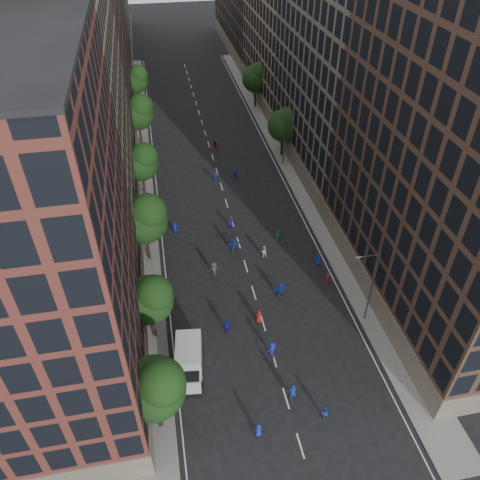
{
  "coord_description": "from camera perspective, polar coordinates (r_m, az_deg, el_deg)",
  "views": [
    {
      "loc": [
        -8.61,
        -17.98,
        37.54
      ],
      "look_at": [
        -0.2,
        25.1,
        2.0
      ],
      "focal_mm": 35.0,
      "sensor_mm": 36.0,
      "label": 1
    }
  ],
  "objects": [
    {
      "name": "tree_left_1",
      "position": [
        45.19,
        -10.88,
        -6.97
      ],
      "size": [
        4.8,
        4.8,
        8.21
      ],
      "color": "black",
      "rests_on": "ground"
    },
    {
      "name": "bldg_left_c",
      "position": [
        80.22,
        -19.16,
        19.96
      ],
      "size": [
        14.0,
        20.0,
        28.0
      ],
      "primitive_type": "cube",
      "color": "brown",
      "rests_on": "ground"
    },
    {
      "name": "skater_12",
      "position": [
        56.27,
        9.52,
        -2.34
      ],
      "size": [
        0.93,
        0.69,
        1.73
      ],
      "primitive_type": "imported",
      "rotation": [
        0.0,
        0.0,
        3.32
      ],
      "color": "#142AA9",
      "rests_on": "ground"
    },
    {
      "name": "skater_1",
      "position": [
        43.8,
        6.42,
        -18.0
      ],
      "size": [
        0.72,
        0.48,
        1.94
      ],
      "primitive_type": "imported",
      "rotation": [
        0.0,
        0.0,
        3.12
      ],
      "color": "navy",
      "rests_on": "ground"
    },
    {
      "name": "sidewalk_right",
      "position": [
        78.2,
        5.73,
        10.17
      ],
      "size": [
        4.0,
        105.0,
        0.15
      ],
      "primitive_type": "cube",
      "color": "slate",
      "rests_on": "ground"
    },
    {
      "name": "skater_6",
      "position": [
        49.21,
        2.31,
        -9.33
      ],
      "size": [
        0.82,
        0.56,
        1.61
      ],
      "primitive_type": "imported",
      "rotation": [
        0.0,
        0.0,
        3.09
      ],
      "color": "maroon",
      "rests_on": "ground"
    },
    {
      "name": "skater_14",
      "position": [
        61.17,
        -1.15,
        2.05
      ],
      "size": [
        0.84,
        0.7,
        1.56
      ],
      "primitive_type": "imported",
      "rotation": [
        0.0,
        0.0,
        3.3
      ],
      "color": "#1C17BC",
      "rests_on": "ground"
    },
    {
      "name": "skater_13",
      "position": [
        60.57,
        -7.93,
        1.4
      ],
      "size": [
        0.74,
        0.53,
        1.9
      ],
      "primitive_type": "imported",
      "rotation": [
        0.0,
        0.0,
        3.26
      ],
      "color": "#151CAD",
      "rests_on": "ground"
    },
    {
      "name": "skater_7",
      "position": [
        54.15,
        10.59,
        -4.64
      ],
      "size": [
        0.61,
        0.47,
        1.5
      ],
      "primitive_type": "imported",
      "rotation": [
        0.0,
        0.0,
        3.36
      ],
      "color": "#A31B2E",
      "rests_on": "ground"
    },
    {
      "name": "streetlamp_near",
      "position": [
        48.03,
        15.62,
        -5.2
      ],
      "size": [
        2.64,
        0.22,
        9.06
      ],
      "color": "#595B60",
      "rests_on": "ground"
    },
    {
      "name": "ground",
      "position": [
        69.6,
        -2.2,
        6.33
      ],
      "size": [
        240.0,
        240.0,
        0.0
      ],
      "primitive_type": "plane",
      "color": "black",
      "rests_on": "ground"
    },
    {
      "name": "skater_9",
      "position": [
        54.24,
        -3.19,
        -3.56
      ],
      "size": [
        1.27,
        0.86,
        1.81
      ],
      "primitive_type": "imported",
      "rotation": [
        0.0,
        0.0,
        3.31
      ],
      "color": "#3E3D42",
      "rests_on": "ground"
    },
    {
      "name": "skater_16",
      "position": [
        70.6,
        -3.04,
        7.62
      ],
      "size": [
        1.05,
        0.64,
        1.68
      ],
      "primitive_type": "imported",
      "rotation": [
        0.0,
        0.0,
        3.39
      ],
      "color": "#163DBA",
      "rests_on": "ground"
    },
    {
      "name": "skater_3",
      "position": [
        46.51,
        3.91,
        -13.15
      ],
      "size": [
        1.26,
        0.89,
        1.77
      ],
      "primitive_type": "imported",
      "rotation": [
        0.0,
        0.0,
        3.36
      ],
      "color": "#171FBC",
      "rests_on": "ground"
    },
    {
      "name": "tree_right_a",
      "position": [
        75.84,
        5.47,
        13.94
      ],
      "size": [
        5.0,
        5.0,
        8.39
      ],
      "color": "black",
      "rests_on": "ground"
    },
    {
      "name": "sidewalk_left",
      "position": [
        75.51,
        -12.26,
        8.31
      ],
      "size": [
        4.0,
        105.0,
        0.15
      ],
      "primitive_type": "cube",
      "color": "slate",
      "rests_on": "ground"
    },
    {
      "name": "tree_left_2",
      "position": [
        53.83,
        -11.52,
        2.7
      ],
      "size": [
        5.6,
        5.6,
        9.45
      ],
      "color": "black",
      "rests_on": "ground"
    },
    {
      "name": "tree_left_4",
      "position": [
        80.27,
        -12.28,
        15.07
      ],
      "size": [
        5.4,
        5.4,
        9.08
      ],
      "color": "black",
      "rests_on": "ground"
    },
    {
      "name": "skater_15",
      "position": [
        71.16,
        -0.56,
        7.92
      ],
      "size": [
        1.15,
        0.81,
        1.62
      ],
      "primitive_type": "imported",
      "rotation": [
        0.0,
        0.0,
        2.93
      ],
      "color": "#121597",
      "rests_on": "ground"
    },
    {
      "name": "skater_5",
      "position": [
        51.9,
        4.9,
        -6.1
      ],
      "size": [
        1.69,
        0.64,
        1.79
      ],
      "primitive_type": "imported",
      "rotation": [
        0.0,
        0.0,
        3.21
      ],
      "color": "#1633B8",
      "rests_on": "ground"
    },
    {
      "name": "bldg_left_d",
      "position": [
        102.8,
        -18.39,
        25.19
      ],
      "size": [
        14.0,
        28.0,
        32.0
      ],
      "primitive_type": "cube",
      "color": "#2F231F",
      "rests_on": "ground"
    },
    {
      "name": "bldg_left_b",
      "position": [
        57.76,
        -21.45,
        15.57
      ],
      "size": [
        14.0,
        26.0,
        34.0
      ],
      "primitive_type": "cube",
      "color": "#8F7A5E",
      "rests_on": "ground"
    },
    {
      "name": "bldg_right_c",
      "position": [
        95.29,
        6.78,
        26.63
      ],
      "size": [
        14.0,
        26.0,
        35.0
      ],
      "primitive_type": "cube",
      "color": "#8F7A5E",
      "rests_on": "ground"
    },
    {
      "name": "skater_17",
      "position": [
        79.62,
        -2.98,
        11.44
      ],
      "size": [
        1.5,
        0.76,
        1.55
      ],
      "primitive_type": "imported",
      "rotation": [
        0.0,
        0.0,
        2.92
      ],
      "color": "#A71B31",
      "rests_on": "ground"
    },
    {
      "name": "tree_left_3",
      "position": [
        66.0,
        -11.91,
        9.39
      ],
      "size": [
        5.0,
        5.0,
        8.58
      ],
      "color": "black",
      "rests_on": "ground"
    },
    {
      "name": "skater_2",
      "position": [
        43.39,
        10.27,
        -19.98
      ],
      "size": [
        0.78,
        0.63,
        1.53
      ],
      "primitive_type": "imported",
      "rotation": [
        0.0,
        0.0,
        3.07
      ],
      "color": "#1541B1",
      "rests_on": "ground"
    },
    {
      "name": "tree_right_b",
      "position": [
        93.61,
        2.07,
        19.26
      ],
      "size": [
        5.2,
        5.2,
        8.83
      ],
      "color": "black",
      "rests_on": "ground"
    },
    {
      "name": "skater_4",
      "position": [
        48.27,
        -1.59,
        -10.48
      ],
      "size": [
        1.09,
        0.7,
        1.72
      ],
      "primitive_type": "imported",
      "rotation": [
        0.0,
        0.0,
        3.45
      ],
      "color": "#1716B4",
      "rests_on": "ground"
    },
    {
      "name": "cargo_van",
      "position": [
        45.07,
        -6.27,
        -14.4
      ],
      "size": [
        3.19,
        5.68,
        2.88
      ],
      "rotation": [
        0.0,
        0.0,
        -0.13
      ],
      "color": "silver",
      "rests_on": "ground"
    },
    {
      "name": "skater_11",
      "position": [
        57.28,
        -0.8,
        -0.69
      ],
      "size": [
        1.84,
        0.73,
        1.93
      ],
      "primitive_type": "imported",
      "rotation": [
        0.0,
        0.0,
        3.23
      ],
      "color": "#13419D",
      "rests_on": "ground"
    },
    {
      "name": "tree_left_0",
      "position": [
        38.47,
        -10.25,
        -17.17
      ],
      "size": [
        5.2,
        5.2,
        8.83
      ],
      "color": "black",
      "rests_on": "ground"
    },
    {
      "name": "skater_8",
      "position": [
        56.68,
        2.92,
        -1.44
      ],
      "size": [
        0.84,
        0.68,
        1.65
      ],
      "primitive_type": "imported",
      "rotation": [
        0.0,
        0.0,
        3.07
      ],
      "color": "silver",
      "rests_on": "ground"
    },
    {
      "name": "skater_0",
      "position": [
        42.01,
        2.27,
        -22.18
      ],
      "size": [
        0.79,
        0.57,
        1.51
      ],
      "primitive_type": "imported",
      "rotation": [
        0.0,
        0.0,
        3.26
      ],
      "color": "#162CB7",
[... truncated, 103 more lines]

